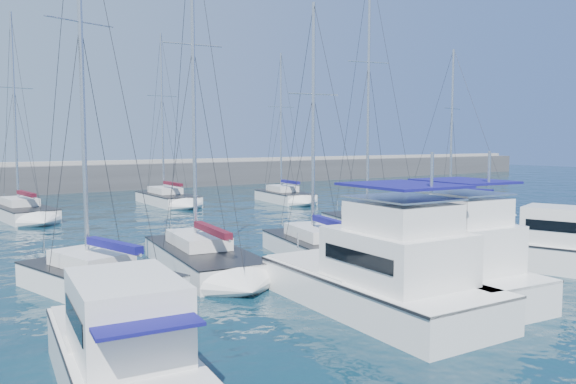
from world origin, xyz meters
TOP-DOWN VIEW (x-y plane):
  - ground at (0.00, 0.00)m, footprint 220.00×220.00m
  - breakwater at (0.00, 52.00)m, footprint 160.00×6.00m
  - motor_yacht_port_outer at (-14.14, -2.88)m, footprint 3.29×6.88m
  - motor_yacht_port_inner at (-4.99, -1.69)m, footprint 4.48×9.08m
  - motor_yacht_stbd_inner at (-1.89, -1.72)m, footprint 4.25×8.23m
  - motor_yacht_stbd_outer at (5.35, -1.31)m, footprint 4.03×5.88m
  - sailboat_mid_a at (-12.01, 6.04)m, footprint 4.61×7.45m
  - sailboat_mid_b at (-7.06, 7.37)m, footprint 4.27×8.89m
  - sailboat_mid_c at (-1.48, 6.04)m, footprint 4.64×8.44m
  - sailboat_mid_d at (5.67, 9.76)m, footprint 5.32×9.16m
  - sailboat_mid_e at (17.87, 13.01)m, footprint 4.56×7.45m
  - sailboat_back_a at (-10.34, 29.83)m, footprint 3.66×8.63m
  - sailboat_back_b at (2.28, 32.80)m, footprint 3.58×8.84m
  - sailboat_back_c at (12.10, 28.32)m, footprint 4.06×7.51m

SIDE VIEW (x-z plane):
  - ground at x=0.00m, z-range 0.00..0.00m
  - sailboat_mid_c at x=-1.48m, z-range -5.77..6.77m
  - sailboat_mid_e at x=17.87m, z-range -6.02..7.05m
  - sailboat_back_b at x=2.28m, z-range -7.32..8.37m
  - sailboat_back_a at x=-10.34m, z-range -7.14..8.19m
  - sailboat_back_c at x=12.10m, z-range -6.59..7.65m
  - sailboat_mid_b at x=-7.06m, z-range -7.38..8.45m
  - sailboat_mid_d at x=5.67m, z-range -7.84..8.91m
  - sailboat_mid_a at x=-12.01m, z-range -7.43..8.54m
  - motor_yacht_port_outer at x=-14.14m, z-range -0.66..2.54m
  - motor_yacht_stbd_outer at x=5.35m, z-range -0.66..2.54m
  - breakwater at x=0.00m, z-range -1.17..3.28m
  - motor_yacht_stbd_inner at x=-1.89m, z-range -1.21..3.48m
  - motor_yacht_port_inner at x=-4.99m, z-range -1.21..3.48m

